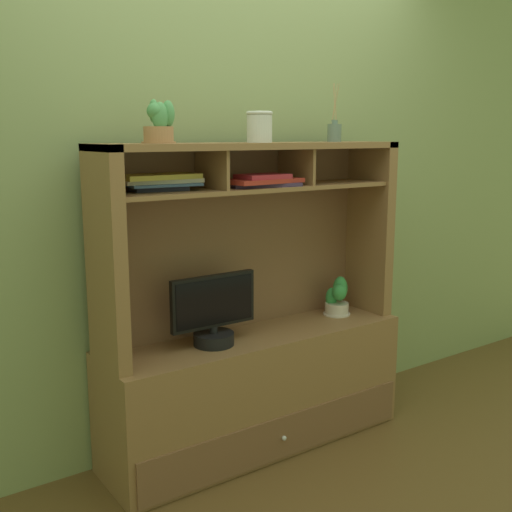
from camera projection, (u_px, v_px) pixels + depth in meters
floor_plane at (256, 445)px, 3.12m from camera, size 6.00×6.00×0.02m
back_wall at (228, 162)px, 3.04m from camera, size 6.00×0.02×2.80m
media_console at (255, 359)px, 3.03m from camera, size 1.55×0.46×1.50m
tv_monitor at (214, 315)px, 2.81m from camera, size 0.43×0.19×0.33m
potted_orchid at (337, 299)px, 3.30m from camera, size 0.15×0.15×0.21m
magazine_stack_left at (263, 181)px, 2.83m from camera, size 0.38×0.22×0.06m
magazine_stack_centre at (159, 181)px, 2.62m from camera, size 0.36×0.21×0.07m
diffuser_bottle at (334, 132)px, 3.12m from camera, size 0.07×0.07×0.29m
potted_succulent at (159, 124)px, 2.51m from camera, size 0.14×0.14×0.18m
ceramic_vase at (259, 127)px, 2.79m from camera, size 0.12×0.12×0.14m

